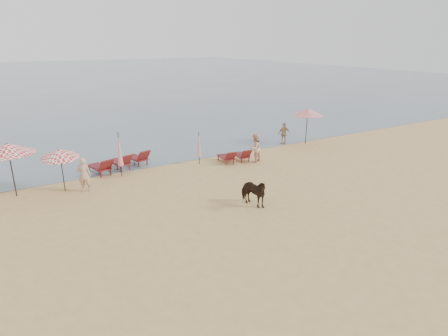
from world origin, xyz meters
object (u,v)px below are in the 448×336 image
object	(u,v)px
lounger_cluster_right	(235,156)
cow	(253,192)
lounger_cluster_left	(121,162)
beachgoer_left	(84,175)
umbrella_closed_left	(119,149)
umbrella_open_left_b	(60,153)
beachgoer_right_a	(255,148)
umbrella_open_left_a	(8,149)
umbrella_closed_right	(199,145)
beachgoer_right_b	(284,134)
umbrella_open_right	(308,112)

from	to	relation	value
lounger_cluster_right	cow	distance (m)	6.40
lounger_cluster_left	beachgoer_left	bearing A→B (deg)	-150.79
lounger_cluster_right	umbrella_closed_left	distance (m)	6.81
beachgoer_left	umbrella_open_left_b	bearing A→B (deg)	-10.96
umbrella_open_left_b	beachgoer_right_a	size ratio (longest dim) A/B	1.27
lounger_cluster_left	beachgoer_right_a	world-z (taller)	beachgoer_right_a
lounger_cluster_right	cow	size ratio (longest dim) A/B	1.15
lounger_cluster_right	beachgoer_left	xyz separation A→B (m)	(-8.76, -0.23, 0.45)
beachgoer_left	beachgoer_right_a	size ratio (longest dim) A/B	0.98
umbrella_open_left_a	beachgoer_left	world-z (taller)	umbrella_open_left_a
umbrella_closed_left	umbrella_closed_right	world-z (taller)	umbrella_closed_left
umbrella_open_left_a	beachgoer_right_b	world-z (taller)	umbrella_open_left_a
umbrella_closed_right	beachgoer_left	world-z (taller)	umbrella_closed_right
umbrella_open_right	cow	distance (m)	11.80
umbrella_closed_left	umbrella_open_right	bearing A→B (deg)	0.50
lounger_cluster_right	umbrella_open_left_a	distance (m)	11.94
umbrella_open_left_b	cow	world-z (taller)	umbrella_open_left_b
umbrella_open_left_b	umbrella_closed_left	world-z (taller)	umbrella_closed_left
lounger_cluster_right	umbrella_open_right	size ratio (longest dim) A/B	0.70
lounger_cluster_right	beachgoer_right_a	size ratio (longest dim) A/B	1.02
umbrella_open_left_b	umbrella_closed_left	bearing A→B (deg)	5.51
beachgoer_right_b	cow	bearing A→B (deg)	56.83
lounger_cluster_left	lounger_cluster_right	xyz separation A→B (m)	(6.37, -2.14, -0.07)
beachgoer_right_b	beachgoer_left	bearing A→B (deg)	21.22
lounger_cluster_right	umbrella_open_right	distance (m)	7.06
umbrella_open_left_b	beachgoer_right_a	xyz separation A→B (m)	(10.75, -0.85, -1.05)
umbrella_open_right	umbrella_closed_left	xyz separation A→B (m)	(-13.34, -0.12, -0.79)
umbrella_closed_right	cow	xyz separation A→B (m)	(-0.66, -6.59, -0.56)
umbrella_open_left_b	cow	xyz separation A→B (m)	(6.98, -6.13, -1.27)
lounger_cluster_left	beachgoer_right_b	world-z (taller)	beachgoer_right_b
umbrella_open_right	beachgoer_left	xyz separation A→B (m)	(-15.46, -1.39, -1.45)
lounger_cluster_left	umbrella_open_left_a	bearing A→B (deg)	178.72
umbrella_open_left_a	umbrella_closed_right	xyz separation A→B (m)	(9.74, 0.01, -1.14)
lounger_cluster_right	umbrella_open_right	xyz separation A→B (m)	(6.70, 1.16, 1.90)
umbrella_open_right	beachgoer_right_a	distance (m)	6.03
lounger_cluster_right	cow	world-z (taller)	cow
lounger_cluster_left	umbrella_open_left_b	distance (m)	4.03
lounger_cluster_left	umbrella_closed_right	xyz separation A→B (m)	(4.35, -1.36, 0.74)
umbrella_open_left_a	umbrella_closed_left	size ratio (longest dim) A/B	1.07
umbrella_closed_right	beachgoer_right_b	distance (m)	7.34
lounger_cluster_left	umbrella_closed_left	bearing A→B (deg)	-119.54
umbrella_closed_right	umbrella_closed_left	bearing A→B (deg)	176.82
umbrella_closed_right	cow	distance (m)	6.65
umbrella_open_right	umbrella_closed_right	distance (m)	8.79
umbrella_closed_right	beachgoer_right_a	world-z (taller)	umbrella_closed_right
umbrella_open_left_a	beachgoer_right_a	distance (m)	13.00
umbrella_open_left_a	umbrella_open_left_b	size ratio (longest dim) A/B	1.18
umbrella_open_left_a	umbrella_closed_left	distance (m)	5.19
lounger_cluster_right	beachgoer_right_b	distance (m)	5.56
umbrella_open_left_b	umbrella_open_right	world-z (taller)	umbrella_open_right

